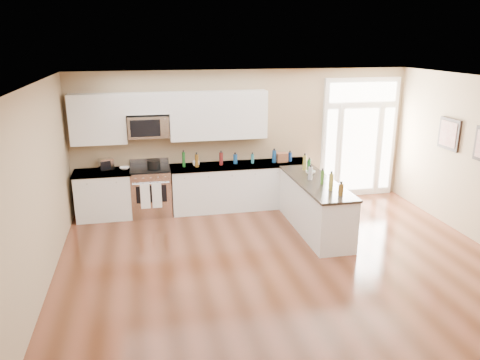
# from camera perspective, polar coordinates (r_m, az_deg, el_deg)

# --- Properties ---
(ground) EXTENTS (8.00, 8.00, 0.00)m
(ground) POSITION_cam_1_polar(r_m,az_deg,el_deg) (6.63, 8.22, -14.06)
(ground) COLOR #4D2715
(room_shell) EXTENTS (8.00, 8.00, 8.00)m
(room_shell) POSITION_cam_1_polar(r_m,az_deg,el_deg) (5.94, 8.90, 0.24)
(room_shell) COLOR tan
(room_shell) RESTS_ON ground
(back_cabinet_left) EXTENTS (1.10, 0.66, 0.94)m
(back_cabinet_left) POSITION_cam_1_polar(r_m,az_deg,el_deg) (9.51, -16.19, -1.89)
(back_cabinet_left) COLOR silver
(back_cabinet_left) RESTS_ON ground
(back_cabinet_right) EXTENTS (2.85, 0.66, 0.94)m
(back_cabinet_right) POSITION_cam_1_polar(r_m,az_deg,el_deg) (9.66, 0.04, -0.90)
(back_cabinet_right) COLOR silver
(back_cabinet_right) RESTS_ON ground
(peninsula_cabinet) EXTENTS (0.69, 2.32, 0.94)m
(peninsula_cabinet) POSITION_cam_1_polar(r_m,az_deg,el_deg) (8.64, 9.09, -3.33)
(peninsula_cabinet) COLOR silver
(peninsula_cabinet) RESTS_ON ground
(upper_cabinet_left) EXTENTS (1.04, 0.33, 0.95)m
(upper_cabinet_left) POSITION_cam_1_polar(r_m,az_deg,el_deg) (9.30, -16.95, 7.10)
(upper_cabinet_left) COLOR silver
(upper_cabinet_left) RESTS_ON room_shell
(upper_cabinet_right) EXTENTS (1.94, 0.33, 0.95)m
(upper_cabinet_right) POSITION_cam_1_polar(r_m,az_deg,el_deg) (9.38, -2.65, 7.89)
(upper_cabinet_right) COLOR silver
(upper_cabinet_right) RESTS_ON room_shell
(upper_cabinet_short) EXTENTS (0.82, 0.33, 0.40)m
(upper_cabinet_short) POSITION_cam_1_polar(r_m,az_deg,el_deg) (9.22, -11.27, 9.16)
(upper_cabinet_short) COLOR silver
(upper_cabinet_short) RESTS_ON room_shell
(microwave) EXTENTS (0.78, 0.41, 0.42)m
(microwave) POSITION_cam_1_polar(r_m,az_deg,el_deg) (9.25, -11.11, 6.43)
(microwave) COLOR silver
(microwave) RESTS_ON room_shell
(entry_door) EXTENTS (1.70, 0.10, 2.60)m
(entry_door) POSITION_cam_1_polar(r_m,az_deg,el_deg) (10.55, 14.32, 4.96)
(entry_door) COLOR white
(entry_door) RESTS_ON ground
(wall_art_near) EXTENTS (0.05, 0.58, 0.58)m
(wall_art_near) POSITION_cam_1_polar(r_m,az_deg,el_deg) (9.47, 24.13, 5.14)
(wall_art_near) COLOR black
(wall_art_near) RESTS_ON room_shell
(kitchen_range) EXTENTS (0.77, 0.69, 1.08)m
(kitchen_range) POSITION_cam_1_polar(r_m,az_deg,el_deg) (9.46, -10.78, -1.34)
(kitchen_range) COLOR silver
(kitchen_range) RESTS_ON ground
(stockpot) EXTENTS (0.28, 0.28, 0.19)m
(stockpot) POSITION_cam_1_polar(r_m,az_deg,el_deg) (9.22, -10.48, 1.89)
(stockpot) COLOR black
(stockpot) RESTS_ON kitchen_range
(toaster_oven) EXTENTS (0.31, 0.28, 0.22)m
(toaster_oven) POSITION_cam_1_polar(r_m,az_deg,el_deg) (9.45, -16.01, 1.89)
(toaster_oven) COLOR silver
(toaster_oven) RESTS_ON back_cabinet_left
(cardboard_box) EXTENTS (0.24, 0.18, 0.19)m
(cardboard_box) POSITION_cam_1_polar(r_m,az_deg,el_deg) (9.70, 5.10, 2.76)
(cardboard_box) COLOR brown
(cardboard_box) RESTS_ON back_cabinet_right
(bowl_left) EXTENTS (0.20, 0.20, 0.05)m
(bowl_left) POSITION_cam_1_polar(r_m,az_deg,el_deg) (9.39, -13.89, 1.41)
(bowl_left) COLOR white
(bowl_left) RESTS_ON back_cabinet_left
(bowl_peninsula) EXTENTS (0.21, 0.21, 0.06)m
(bowl_peninsula) POSITION_cam_1_polar(r_m,az_deg,el_deg) (8.91, 8.60, 0.93)
(bowl_peninsula) COLOR white
(bowl_peninsula) RESTS_ON peninsula_cabinet
(cup_counter) EXTENTS (0.16, 0.16, 0.11)m
(cup_counter) POSITION_cam_1_polar(r_m,az_deg,el_deg) (9.37, -5.37, 2.01)
(cup_counter) COLOR white
(cup_counter) RESTS_ON back_cabinet_right
(counter_bottles) EXTENTS (2.40, 2.42, 0.30)m
(counter_bottles) POSITION_cam_1_polar(r_m,az_deg,el_deg) (8.94, 4.16, 1.77)
(counter_bottles) COLOR #19591E
(counter_bottles) RESTS_ON back_cabinet_right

